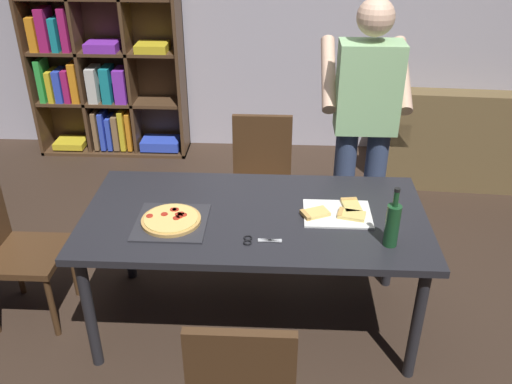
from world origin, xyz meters
TOP-DOWN VIEW (x-y plane):
  - ground_plane at (0.00, 0.00)m, footprint 12.00×12.00m
  - dining_table at (0.00, 0.00)m, footprint 1.84×0.92m
  - chair_far_side at (0.00, 0.95)m, footprint 0.42×0.42m
  - chair_left_end at (-1.41, 0.00)m, footprint 0.42×0.42m
  - couch at (1.90, 1.99)m, footprint 1.75×0.95m
  - bookshelf at (-1.54, 2.38)m, footprint 1.40×0.35m
  - person_serving_pizza at (0.65, 0.73)m, footprint 0.55×0.54m
  - pepperoni_pizza_on_tray at (-0.43, -0.11)m, footprint 0.37×0.37m
  - pizza_slices_on_towel at (0.45, 0.02)m, footprint 0.38×0.28m
  - wine_bottle at (0.68, -0.25)m, footprint 0.07×0.07m
  - kitchen_scissors at (0.02, -0.26)m, footprint 0.19×0.08m

SIDE VIEW (x-z plane):
  - ground_plane at x=0.00m, z-range 0.00..0.00m
  - couch at x=1.90m, z-range -0.12..0.73m
  - chair_far_side at x=0.00m, z-range 0.06..0.96m
  - chair_left_end at x=-1.41m, z-range 0.06..0.96m
  - dining_table at x=0.00m, z-range 0.31..1.06m
  - kitchen_scissors at x=0.02m, z-range 0.75..0.76m
  - pizza_slices_on_towel at x=0.45m, z-range 0.75..0.78m
  - pepperoni_pizza_on_tray at x=-0.43m, z-range 0.75..0.78m
  - wine_bottle at x=0.68m, z-range 0.71..1.03m
  - bookshelf at x=-1.54m, z-range -0.04..1.91m
  - person_serving_pizza at x=0.65m, z-range 0.12..1.87m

